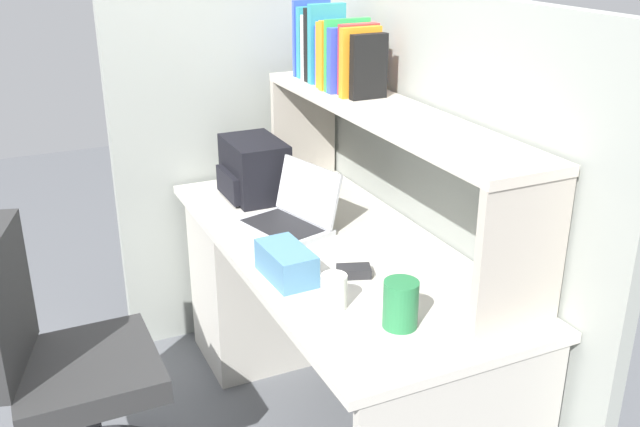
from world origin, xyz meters
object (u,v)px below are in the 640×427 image
Objects in this scene: computer_mouse at (354,271)px; snack_canister at (401,304)px; paper_cup at (334,291)px; backpack at (253,169)px; office_chair at (69,388)px; tissue_box at (286,263)px; laptop at (293,214)px.

snack_canister is at bearing 15.71° from computer_mouse.
snack_canister is (0.17, 0.12, 0.02)m from paper_cup.
backpack reaches higher than office_chair.
computer_mouse is 1.04× the size of paper_cup.
paper_cup is 0.92m from office_chair.
computer_mouse is at bearing -91.86° from office_chair.
office_chair is (-0.27, -0.86, -0.35)m from computer_mouse.
snack_canister is at bearing 20.65° from tissue_box.
office_chair reaches higher than tissue_box.
paper_cup is at bearing -145.64° from snack_canister.
backpack is (-0.36, -0.02, 0.06)m from laptop.
snack_canister reaches higher than paper_cup.
paper_cup reaches higher than computer_mouse.
office_chair is at bearing -79.21° from laptop.
backpack reaches higher than snack_canister.
computer_mouse is 0.21m from paper_cup.
office_chair reaches higher than snack_canister.
backpack is 0.32× the size of office_chair.
office_chair is at bearing -57.68° from backpack.
tissue_box is at bearing -12.24° from backpack.
backpack reaches higher than tissue_box.
backpack is 1.36× the size of tissue_box.
laptop reaches higher than office_chair.
laptop reaches higher than snack_canister.
laptop reaches higher than tissue_box.
snack_canister is (0.40, 0.17, 0.02)m from tissue_box.
laptop is 0.94m from office_chair.
backpack is at bearing -179.25° from snack_canister.
backpack is 2.88× the size of computer_mouse.
laptop is at bearing 3.10° from backpack.
computer_mouse is 0.11× the size of office_chair.
backpack is 2.23× the size of snack_canister.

